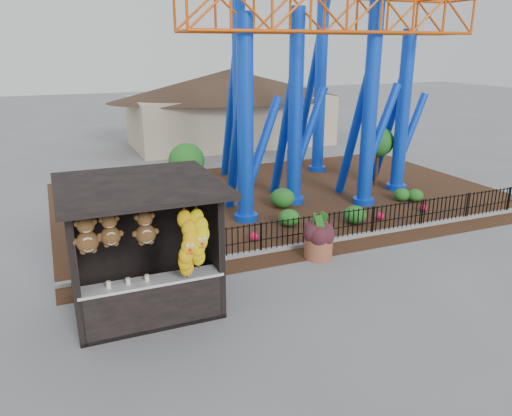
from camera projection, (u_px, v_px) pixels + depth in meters
name	position (u px, v px, depth m)	size (l,w,h in m)	color
ground	(280.00, 304.00, 12.07)	(120.00, 120.00, 0.00)	slate
mulch_bed	(284.00, 197.00, 20.55)	(18.00, 12.00, 0.02)	#331E11
curb	(352.00, 237.00, 16.15)	(18.00, 0.18, 0.12)	gray
prize_booth	(144.00, 251.00, 11.30)	(3.50, 3.40, 3.12)	black
picket_fence	(376.00, 220.00, 16.35)	(12.20, 0.06, 1.00)	black
roller_coaster	(311.00, 32.00, 19.17)	(11.00, 6.37, 10.82)	blue
terracotta_planter	(318.00, 247.00, 14.64)	(0.83, 0.83, 0.65)	#965136
planter_foliage	(319.00, 227.00, 14.44)	(0.70, 0.70, 0.64)	#38161D
potted_plant	(315.00, 241.00, 14.84)	(0.75, 0.65, 0.83)	#20581A
landscaping	(331.00, 205.00, 18.53)	(8.03, 3.49, 0.75)	#1F5F1B
pavilion	(230.00, 95.00, 30.86)	(15.00, 15.00, 4.80)	#BFAD8C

